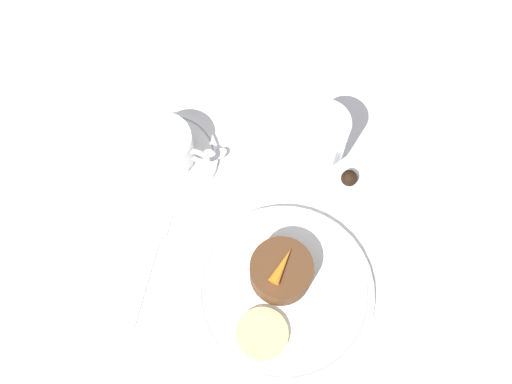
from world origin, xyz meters
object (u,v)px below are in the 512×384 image
(dinner_plate, at_px, (284,292))
(fork, at_px, (155,248))
(dessert_cake, at_px, (283,272))
(wine_glass, at_px, (323,137))
(coffee_cup, at_px, (165,147))

(dinner_plate, distance_m, fork, 0.19)
(dessert_cake, bearing_deg, dinner_plate, -66.89)
(wine_glass, xyz_separation_m, dessert_cake, (0.00, -0.18, -0.04))
(dinner_plate, relative_size, wine_glass, 1.93)
(dessert_cake, bearing_deg, wine_glass, 90.73)
(dinner_plate, relative_size, dessert_cake, 2.92)
(coffee_cup, height_order, dessert_cake, coffee_cup)
(dessert_cake, bearing_deg, fork, -175.87)
(dinner_plate, height_order, wine_glass, wine_glass)
(wine_glass, bearing_deg, fork, -132.40)
(dinner_plate, height_order, fork, dinner_plate)
(wine_glass, height_order, fork, wine_glass)
(dinner_plate, xyz_separation_m, coffee_cup, (-0.22, 0.14, 0.03))
(coffee_cup, bearing_deg, dinner_plate, -32.35)
(coffee_cup, relative_size, wine_glass, 0.86)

